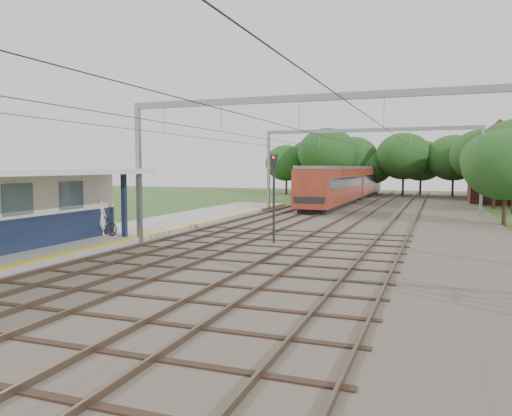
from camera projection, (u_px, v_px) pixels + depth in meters
The scene contains 11 objects.
ballast_bed at pixel (364, 220), 35.93m from camera, with size 18.00×90.00×0.10m, color #473D33.
platform at pixel (86, 241), 24.91m from camera, with size 5.00×52.00×0.35m, color gray.
yellow_stripe at pixel (124, 240), 24.12m from camera, with size 0.45×52.00×0.01m, color yellow.
rail_tracks at pixel (330, 217), 36.78m from camera, with size 11.80×88.00×0.15m.
catenary_system at pixel (345, 141), 31.28m from camera, with size 17.22×88.00×7.00m.
tree_band at pixel (395, 158), 60.95m from camera, with size 31.72×30.88×8.82m.
house_far at pixel (511, 173), 52.11m from camera, with size 8.00×6.12×8.66m.
person at pixel (101, 217), 25.70m from camera, with size 0.69×0.45×1.89m, color white.
bicycle at pixel (104, 225), 25.67m from camera, with size 0.52×1.86×1.12m, color black.
train at pixel (349, 182), 56.02m from camera, with size 2.95×36.78×3.88m.
signal_post at pixel (274, 188), 24.59m from camera, with size 0.31×0.26×4.47m.
Camera 1 is at (9.02, -6.23, 3.87)m, focal length 35.00 mm.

